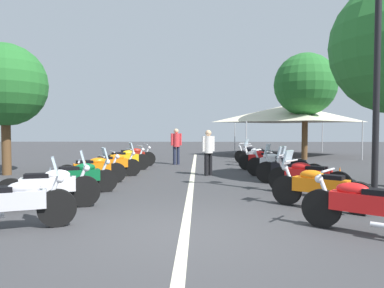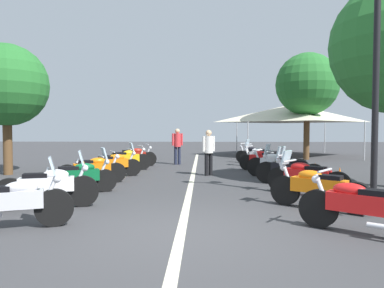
{
  "view_description": "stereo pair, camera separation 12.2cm",
  "coord_description": "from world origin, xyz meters",
  "views": [
    {
      "loc": [
        -5.71,
        -0.23,
        1.69
      ],
      "look_at": [
        6.06,
        0.0,
        1.18
      ],
      "focal_mm": 33.38,
      "sensor_mm": 36.0,
      "label": 1
    },
    {
      "loc": [
        -5.71,
        -0.35,
        1.69
      ],
      "look_at": [
        6.06,
        0.0,
        1.18
      ],
      "focal_mm": 33.38,
      "sensor_mm": 36.0,
      "label": 2
    }
  ],
  "objects": [
    {
      "name": "motorcycle_left_row_3",
      "position": [
        5.09,
        3.02,
        0.45
      ],
      "size": [
        1.07,
        1.93,
        0.99
      ],
      "rotation": [
        0.0,
        0.0,
        -1.13
      ],
      "color": "black",
      "rests_on": "ground_plane"
    },
    {
      "name": "traffic_cone_1",
      "position": [
        4.4,
        -4.21,
        0.29
      ],
      "size": [
        0.36,
        0.36,
        0.61
      ],
      "color": "orange",
      "rests_on": "ground_plane"
    },
    {
      "name": "bystander_1",
      "position": [
        11.04,
        0.84,
        0.99
      ],
      "size": [
        0.32,
        0.5,
        1.69
      ],
      "rotation": [
        0.0,
        0.0,
        3.49
      ],
      "color": "#1E2338",
      "rests_on": "ground_plane"
    },
    {
      "name": "motorcycle_right_row_5",
      "position": [
        8.5,
        -2.77,
        0.46
      ],
      "size": [
        1.36,
        1.85,
        1.0
      ],
      "rotation": [
        0.0,
        0.0,
        0.96
      ],
      "color": "black",
      "rests_on": "ground_plane"
    },
    {
      "name": "motorcycle_left_row_0",
      "position": [
        0.09,
        2.84,
        0.47
      ],
      "size": [
        0.97,
        1.94,
        1.21
      ],
      "rotation": [
        0.0,
        0.0,
        -1.19
      ],
      "color": "black",
      "rests_on": "ground_plane"
    },
    {
      "name": "motorcycle_right_row_6",
      "position": [
        10.17,
        -2.93,
        0.47
      ],
      "size": [
        1.09,
        1.84,
        1.22
      ],
      "rotation": [
        0.0,
        0.0,
        1.08
      ],
      "color": "black",
      "rests_on": "ground_plane"
    },
    {
      "name": "bystander_0",
      "position": [
        7.11,
        -0.57,
        0.96
      ],
      "size": [
        0.33,
        0.46,
        1.64
      ],
      "rotation": [
        0.0,
        0.0,
        0.58
      ],
      "color": "black",
      "rests_on": "ground_plane"
    },
    {
      "name": "motorcycle_right_row_0",
      "position": [
        -0.0,
        -2.86,
        0.46
      ],
      "size": [
        1.34,
        1.68,
        1.01
      ],
      "rotation": [
        0.0,
        0.0,
        0.92
      ],
      "color": "black",
      "rests_on": "ground_plane"
    },
    {
      "name": "event_tent",
      "position": [
        16.66,
        -5.89,
        2.65
      ],
      "size": [
        6.9,
        6.9,
        3.2
      ],
      "color": "beige",
      "rests_on": "ground_plane"
    },
    {
      "name": "motorcycle_right_row_1",
      "position": [
        1.76,
        -2.74,
        0.47
      ],
      "size": [
        1.42,
        1.78,
        1.22
      ],
      "rotation": [
        0.0,
        0.0,
        0.91
      ],
      "color": "black",
      "rests_on": "ground_plane"
    },
    {
      "name": "street_lamp_twin_globe",
      "position": [
        2.33,
        -4.18,
        3.65
      ],
      "size": [
        0.32,
        1.22,
        5.42
      ],
      "color": "black",
      "rests_on": "ground_plane"
    },
    {
      "name": "traffic_cone_2",
      "position": [
        5.67,
        -3.93,
        0.29
      ],
      "size": [
        0.36,
        0.36,
        0.61
      ],
      "color": "orange",
      "rests_on": "ground_plane"
    },
    {
      "name": "motorcycle_left_row_2",
      "position": [
        3.41,
        2.87,
        0.46
      ],
      "size": [
        1.09,
        1.87,
        1.19
      ],
      "rotation": [
        0.0,
        0.0,
        -1.09
      ],
      "color": "black",
      "rests_on": "ground_plane"
    },
    {
      "name": "roadside_tree_1",
      "position": [
        7.14,
        6.8,
        3.26
      ],
      "size": [
        2.98,
        2.98,
        4.78
      ],
      "color": "brown",
      "rests_on": "ground_plane"
    },
    {
      "name": "motorcycle_left_row_1",
      "position": [
        1.7,
        2.92,
        0.48
      ],
      "size": [
        0.87,
        2.07,
        1.23
      ],
      "rotation": [
        0.0,
        0.0,
        -1.27
      ],
      "color": "black",
      "rests_on": "ground_plane"
    },
    {
      "name": "motorcycle_right_row_7",
      "position": [
        11.63,
        -2.86,
        0.45
      ],
      "size": [
        1.35,
        1.73,
        0.98
      ],
      "rotation": [
        0.0,
        0.0,
        0.93
      ],
      "color": "black",
      "rests_on": "ground_plane"
    },
    {
      "name": "motorcycle_left_row_5",
      "position": [
        8.48,
        2.75,
        0.46
      ],
      "size": [
        1.15,
        1.95,
        1.01
      ],
      "rotation": [
        0.0,
        0.0,
        -1.08
      ],
      "color": "black",
      "rests_on": "ground_plane"
    },
    {
      "name": "roadside_tree_2",
      "position": [
        13.92,
        -6.02,
        4.08
      ],
      "size": [
        3.38,
        3.38,
        5.79
      ],
      "color": "brown",
      "rests_on": "ground_plane"
    },
    {
      "name": "motorcycle_right_row_3",
      "position": [
        5.08,
        -2.94,
        0.48
      ],
      "size": [
        1.11,
        1.91,
        1.22
      ],
      "rotation": [
        0.0,
        0.0,
        1.09
      ],
      "color": "black",
      "rests_on": "ground_plane"
    },
    {
      "name": "ground_plane",
      "position": [
        0.0,
        0.0,
        0.0
      ],
      "size": [
        80.0,
        80.0,
        0.0
      ],
      "primitive_type": "plane",
      "color": "#38383A"
    },
    {
      "name": "motorcycle_left_row_6",
      "position": [
        10.06,
        2.74,
        0.46
      ],
      "size": [
        0.95,
        2.04,
        1.01
      ],
      "rotation": [
        0.0,
        0.0,
        -1.22
      ],
      "color": "black",
      "rests_on": "ground_plane"
    },
    {
      "name": "motorcycle_right_row_4",
      "position": [
        6.63,
        -2.92,
        0.47
      ],
      "size": [
        1.19,
        1.99,
        1.02
      ],
      "rotation": [
        0.0,
        0.0,
        1.07
      ],
      "color": "black",
      "rests_on": "ground_plane"
    },
    {
      "name": "lane_centre_stripe",
      "position": [
        5.9,
        0.0,
        0.0
      ],
      "size": [
        23.27,
        0.16,
        0.01
      ],
      "primitive_type": "cube",
      "color": "beige",
      "rests_on": "ground_plane"
    },
    {
      "name": "motorcycle_right_row_2",
      "position": [
        3.36,
        -2.97,
        0.48
      ],
      "size": [
        1.49,
        1.77,
        1.22
      ],
      "rotation": [
        0.0,
        0.0,
        0.89
      ],
      "color": "black",
      "rests_on": "ground_plane"
    },
    {
      "name": "motorcycle_left_row_4",
      "position": [
        6.66,
        2.8,
        0.46
      ],
      "size": [
        1.04,
        1.94,
        1.19
      ],
      "rotation": [
        0.0,
        0.0,
        -1.15
      ],
      "color": "black",
      "rests_on": "ground_plane"
    }
  ]
}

